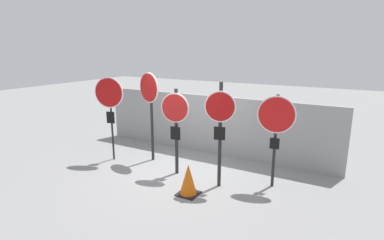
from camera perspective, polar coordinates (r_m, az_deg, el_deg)
name	(u,v)px	position (r m, az deg, el deg)	size (l,w,h in m)	color
ground_plane	(182,171)	(7.91, -1.95, -9.62)	(40.00, 40.00, 0.00)	gray
fence_back	(210,125)	(8.99, 3.45, -0.87)	(7.46, 0.12, 1.75)	gray
stop_sign_0	(109,98)	(8.48, -15.47, 3.99)	(0.82, 0.26, 2.36)	black
stop_sign_1	(150,98)	(8.23, -8.06, 4.17)	(0.79, 0.29, 2.49)	black
stop_sign_2	(176,118)	(7.28, -3.16, 0.29)	(0.72, 0.19, 2.17)	black
stop_sign_3	(220,120)	(6.56, 5.36, 0.01)	(0.68, 0.20, 2.41)	black
stop_sign_4	(276,122)	(6.78, 15.71, -0.39)	(0.83, 0.18, 2.14)	black
traffic_cone_0	(188,180)	(6.59, -0.71, -11.28)	(0.45, 0.45, 0.69)	black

